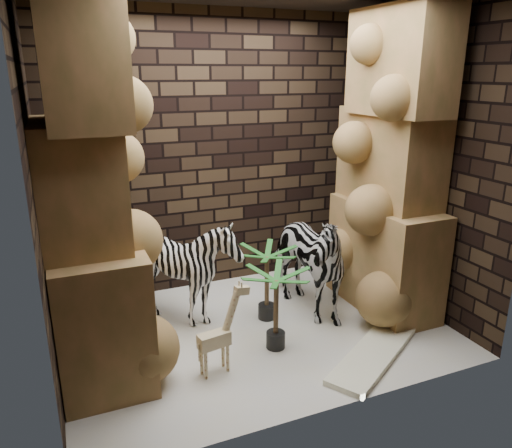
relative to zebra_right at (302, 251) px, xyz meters
name	(u,v)px	position (x,y,z in m)	size (l,w,h in m)	color
floor	(257,331)	(-0.57, -0.19, -0.67)	(3.50, 3.50, 0.00)	silver
wall_back	(213,155)	(-0.57, 1.06, 0.83)	(3.50, 3.50, 0.00)	black
wall_front	(334,214)	(-0.57, -1.44, 0.83)	(3.50, 3.50, 0.00)	black
wall_left	(37,196)	(-2.32, -0.19, 0.83)	(3.00, 3.00, 0.00)	black
wall_right	(419,162)	(1.18, -0.19, 0.83)	(3.00, 3.00, 0.00)	black
rock_pillar_left	(87,191)	(-1.97, -0.19, 0.83)	(0.68, 1.30, 3.00)	#B57D4B
rock_pillar_right	(392,165)	(0.85, -0.19, 0.83)	(0.58, 1.25, 3.00)	#B57D4B
zebra_right	(302,251)	(0.00, 0.00, 0.00)	(0.61, 1.13, 1.33)	white
zebra_left	(188,275)	(-1.11, 0.25, -0.17)	(0.88, 1.09, 0.99)	white
giraffe_toy	(214,331)	(-1.15, -0.67, -0.28)	(0.40, 0.13, 0.77)	beige
palm_front	(267,283)	(-0.38, 0.00, -0.29)	(0.36, 0.36, 0.76)	#194512
palm_back	(276,310)	(-0.53, -0.52, -0.29)	(0.36, 0.36, 0.75)	#194512
surfboard	(377,350)	(0.26, -0.95, -0.64)	(1.39, 0.34, 0.05)	white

